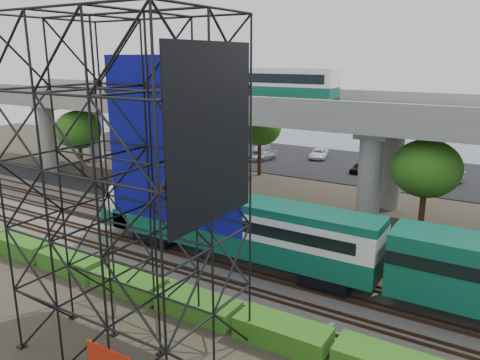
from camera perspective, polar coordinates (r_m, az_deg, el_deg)
The scene contains 13 objects.
ground at distance 32.41m, azimuth -9.24°, elevation -9.68°, with size 140.00×140.00×0.00m, color #474233.
ballast_bed at distance 33.77m, azimuth -7.03°, elevation -8.37°, with size 90.00×12.00×0.20m, color slate.
service_road at distance 40.32m, azimuth 0.47°, elevation -4.44°, with size 90.00×5.00×0.08m, color black.
parking_lot at distance 60.94m, azimuth 11.90°, elevation 1.89°, with size 90.00×18.00×0.08m, color black.
harbor_water at distance 81.67m, azimuth 17.16°, elevation 4.76°, with size 140.00×40.00×0.03m, color #455B72.
rail_tracks at distance 33.70m, azimuth -7.04°, elevation -8.09°, with size 90.00×9.52×0.16m.
commuter_train at distance 29.39m, azimuth 2.84°, elevation -6.03°, with size 29.30×3.06×4.30m.
overpass at distance 43.20m, azimuth 4.25°, elevation 7.97°, with size 80.00×12.00×12.40m.
scaffold_tower at distance 21.06m, azimuth -13.54°, elevation -1.74°, with size 9.36×6.36×15.00m.
hedge_strip at distance 28.73m, azimuth -13.39°, elevation -12.01°, with size 34.60×1.80×1.20m.
trees at distance 45.99m, azimuth -0.88°, elevation 5.10°, with size 40.94×16.94×7.69m.
suv at distance 43.19m, azimuth -7.28°, elevation -2.32°, with size 2.05×4.45×1.24m, color black.
parked_cars at distance 59.98m, azimuth 13.73°, elevation 2.19°, with size 38.09×9.61×1.24m.
Camera 1 is at (19.52, -22.18, 13.32)m, focal length 35.00 mm.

